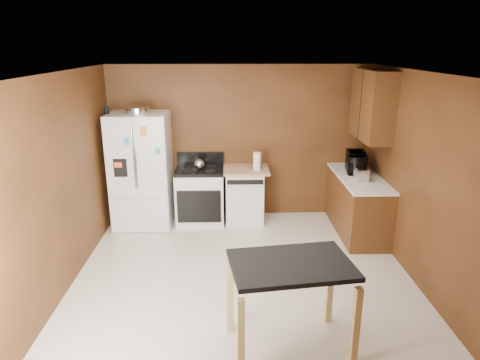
{
  "coord_description": "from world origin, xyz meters",
  "views": [
    {
      "loc": [
        -0.17,
        -4.64,
        2.79
      ],
      "look_at": [
        -0.02,
        0.85,
        1.05
      ],
      "focal_mm": 32.0,
      "sensor_mm": 36.0,
      "label": 1
    }
  ],
  "objects_px": {
    "roasting_pan": "(138,110)",
    "kettle": "(199,164)",
    "dishwasher": "(244,194)",
    "green_canister": "(259,164)",
    "island": "(291,277)",
    "pen_cup": "(107,110)",
    "microwave": "(356,163)",
    "refrigerator": "(141,170)",
    "paper_towel": "(257,161)",
    "toaster": "(361,174)",
    "gas_range": "(200,195)"
  },
  "relations": [
    {
      "from": "roasting_pan",
      "to": "toaster",
      "type": "relative_size",
      "value": 1.47
    },
    {
      "from": "green_canister",
      "to": "island",
      "type": "distance_m",
      "value": 3.17
    },
    {
      "from": "kettle",
      "to": "dishwasher",
      "type": "xyz_separation_m",
      "value": [
        0.71,
        0.08,
        -0.53
      ]
    },
    {
      "from": "kettle",
      "to": "toaster",
      "type": "xyz_separation_m",
      "value": [
        2.39,
        -0.62,
        0.01
      ]
    },
    {
      "from": "gas_range",
      "to": "island",
      "type": "height_order",
      "value": "gas_range"
    },
    {
      "from": "paper_towel",
      "to": "microwave",
      "type": "xyz_separation_m",
      "value": [
        1.53,
        -0.17,
        0.01
      ]
    },
    {
      "from": "microwave",
      "to": "gas_range",
      "type": "bearing_deg",
      "value": 94.04
    },
    {
      "from": "green_canister",
      "to": "toaster",
      "type": "relative_size",
      "value": 0.47
    },
    {
      "from": "green_canister",
      "to": "gas_range",
      "type": "relative_size",
      "value": 0.11
    },
    {
      "from": "roasting_pan",
      "to": "microwave",
      "type": "xyz_separation_m",
      "value": [
        3.34,
        -0.15,
        -0.81
      ]
    },
    {
      "from": "green_canister",
      "to": "gas_range",
      "type": "height_order",
      "value": "gas_range"
    },
    {
      "from": "roasting_pan",
      "to": "pen_cup",
      "type": "distance_m",
      "value": 0.45
    },
    {
      "from": "refrigerator",
      "to": "toaster",
      "type": "bearing_deg",
      "value": -10.49
    },
    {
      "from": "paper_towel",
      "to": "dishwasher",
      "type": "relative_size",
      "value": 0.32
    },
    {
      "from": "green_canister",
      "to": "dishwasher",
      "type": "xyz_separation_m",
      "value": [
        -0.23,
        -0.03,
        -0.5
      ]
    },
    {
      "from": "paper_towel",
      "to": "microwave",
      "type": "bearing_deg",
      "value": -6.17
    },
    {
      "from": "paper_towel",
      "to": "refrigerator",
      "type": "bearing_deg",
      "value": -179.93
    },
    {
      "from": "roasting_pan",
      "to": "kettle",
      "type": "relative_size",
      "value": 2.17
    },
    {
      "from": "microwave",
      "to": "refrigerator",
      "type": "xyz_separation_m",
      "value": [
        -3.35,
        0.16,
        -0.14
      ]
    },
    {
      "from": "green_canister",
      "to": "island",
      "type": "relative_size",
      "value": 0.1
    },
    {
      "from": "dishwasher",
      "to": "island",
      "type": "xyz_separation_m",
      "value": [
        0.31,
        -3.14,
        0.3
      ]
    },
    {
      "from": "gas_range",
      "to": "toaster",
      "type": "bearing_deg",
      "value": -15.69
    },
    {
      "from": "toaster",
      "to": "gas_range",
      "type": "xyz_separation_m",
      "value": [
        -2.39,
        0.67,
        -0.53
      ]
    },
    {
      "from": "kettle",
      "to": "dishwasher",
      "type": "relative_size",
      "value": 0.19
    },
    {
      "from": "refrigerator",
      "to": "green_canister",
      "type": "bearing_deg",
      "value": 3.49
    },
    {
      "from": "green_canister",
      "to": "toaster",
      "type": "bearing_deg",
      "value": -26.72
    },
    {
      "from": "dishwasher",
      "to": "gas_range",
      "type": "bearing_deg",
      "value": -178.06
    },
    {
      "from": "pen_cup",
      "to": "island",
      "type": "xyz_separation_m",
      "value": [
        2.37,
        -2.98,
        -1.1
      ]
    },
    {
      "from": "microwave",
      "to": "dishwasher",
      "type": "bearing_deg",
      "value": 91.08
    },
    {
      "from": "refrigerator",
      "to": "gas_range",
      "type": "height_order",
      "value": "refrigerator"
    },
    {
      "from": "pen_cup",
      "to": "dishwasher",
      "type": "height_order",
      "value": "pen_cup"
    },
    {
      "from": "microwave",
      "to": "gas_range",
      "type": "distance_m",
      "value": 2.52
    },
    {
      "from": "pen_cup",
      "to": "refrigerator",
      "type": "xyz_separation_m",
      "value": [
        0.43,
        0.07,
        -0.96
      ]
    },
    {
      "from": "pen_cup",
      "to": "green_canister",
      "type": "height_order",
      "value": "pen_cup"
    },
    {
      "from": "pen_cup",
      "to": "microwave",
      "type": "height_order",
      "value": "pen_cup"
    },
    {
      "from": "microwave",
      "to": "paper_towel",
      "type": "bearing_deg",
      "value": 93.09
    },
    {
      "from": "kettle",
      "to": "microwave",
      "type": "bearing_deg",
      "value": -4.0
    },
    {
      "from": "island",
      "to": "green_canister",
      "type": "bearing_deg",
      "value": 91.38
    },
    {
      "from": "green_canister",
      "to": "gas_range",
      "type": "bearing_deg",
      "value": -176.82
    },
    {
      "from": "toaster",
      "to": "paper_towel",
      "type": "bearing_deg",
      "value": 155.06
    },
    {
      "from": "kettle",
      "to": "refrigerator",
      "type": "xyz_separation_m",
      "value": [
        -0.92,
        -0.01,
        -0.08
      ]
    },
    {
      "from": "dishwasher",
      "to": "island",
      "type": "bearing_deg",
      "value": -84.37
    },
    {
      "from": "toaster",
      "to": "island",
      "type": "relative_size",
      "value": 0.21
    },
    {
      "from": "kettle",
      "to": "island",
      "type": "xyz_separation_m",
      "value": [
        1.02,
        -3.06,
        -0.23
      ]
    },
    {
      "from": "microwave",
      "to": "dishwasher",
      "type": "relative_size",
      "value": 0.57
    },
    {
      "from": "kettle",
      "to": "refrigerator",
      "type": "height_order",
      "value": "refrigerator"
    },
    {
      "from": "pen_cup",
      "to": "island",
      "type": "height_order",
      "value": "pen_cup"
    },
    {
      "from": "pen_cup",
      "to": "paper_towel",
      "type": "relative_size",
      "value": 0.39
    },
    {
      "from": "paper_towel",
      "to": "dishwasher",
      "type": "bearing_deg",
      "value": 156.95
    },
    {
      "from": "roasting_pan",
      "to": "dishwasher",
      "type": "xyz_separation_m",
      "value": [
        1.62,
        0.1,
        -1.39
      ]
    }
  ]
}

